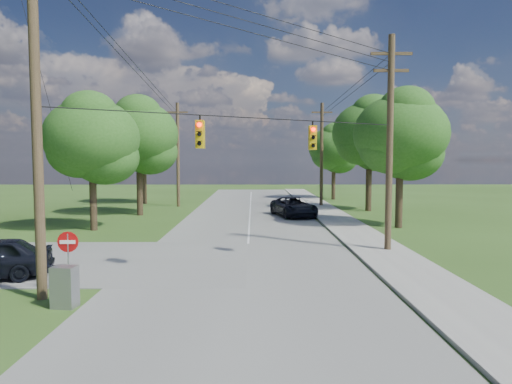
{
  "coord_description": "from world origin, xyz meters",
  "views": [
    {
      "loc": [
        2.26,
        -14.18,
        4.5
      ],
      "look_at": [
        2.38,
        5.0,
        3.16
      ],
      "focal_mm": 32.0,
      "sensor_mm": 36.0,
      "label": 1
    }
  ],
  "objects_px": {
    "pole_ne": "(390,140)",
    "pole_north_w": "(178,154)",
    "control_cabinet": "(65,287)",
    "do_not_enter_sign": "(68,248)",
    "pole_north_e": "(322,154)",
    "pole_sw": "(36,105)",
    "car_main_north": "(294,207)"
  },
  "relations": [
    {
      "from": "pole_ne",
      "to": "pole_north_w",
      "type": "height_order",
      "value": "pole_ne"
    },
    {
      "from": "control_cabinet",
      "to": "do_not_enter_sign",
      "type": "relative_size",
      "value": 0.6
    },
    {
      "from": "pole_north_e",
      "to": "do_not_enter_sign",
      "type": "relative_size",
      "value": 4.73
    },
    {
      "from": "pole_sw",
      "to": "pole_ne",
      "type": "xyz_separation_m",
      "value": [
        13.5,
        7.6,
        -0.76
      ]
    },
    {
      "from": "pole_north_w",
      "to": "do_not_enter_sign",
      "type": "relative_size",
      "value": 4.73
    },
    {
      "from": "pole_ne",
      "to": "control_cabinet",
      "type": "bearing_deg",
      "value": -145.66
    },
    {
      "from": "pole_sw",
      "to": "pole_north_e",
      "type": "xyz_separation_m",
      "value": [
        13.5,
        29.6,
        -1.1
      ]
    },
    {
      "from": "pole_sw",
      "to": "pole_ne",
      "type": "distance_m",
      "value": 15.51
    },
    {
      "from": "pole_sw",
      "to": "pole_north_w",
      "type": "xyz_separation_m",
      "value": [
        -0.4,
        29.6,
        -1.1
      ]
    },
    {
      "from": "do_not_enter_sign",
      "to": "pole_ne",
      "type": "bearing_deg",
      "value": 27.16
    },
    {
      "from": "pole_sw",
      "to": "do_not_enter_sign",
      "type": "bearing_deg",
      "value": 43.3
    },
    {
      "from": "pole_north_e",
      "to": "pole_ne",
      "type": "bearing_deg",
      "value": -90.0
    },
    {
      "from": "pole_sw",
      "to": "pole_north_w",
      "type": "bearing_deg",
      "value": 90.77
    },
    {
      "from": "pole_north_e",
      "to": "pole_north_w",
      "type": "distance_m",
      "value": 13.9
    },
    {
      "from": "do_not_enter_sign",
      "to": "pole_north_w",
      "type": "bearing_deg",
      "value": 90.65
    },
    {
      "from": "pole_sw",
      "to": "pole_north_e",
      "type": "distance_m",
      "value": 32.55
    },
    {
      "from": "pole_sw",
      "to": "do_not_enter_sign",
      "type": "relative_size",
      "value": 5.67
    },
    {
      "from": "pole_north_e",
      "to": "do_not_enter_sign",
      "type": "distance_m",
      "value": 31.93
    },
    {
      "from": "pole_north_e",
      "to": "pole_north_w",
      "type": "bearing_deg",
      "value": 180.0
    },
    {
      "from": "pole_north_w",
      "to": "do_not_enter_sign",
      "type": "xyz_separation_m",
      "value": [
        1.03,
        -29.0,
        -3.57
      ]
    },
    {
      "from": "pole_sw",
      "to": "pole_north_w",
      "type": "relative_size",
      "value": 1.2
    },
    {
      "from": "pole_ne",
      "to": "pole_north_w",
      "type": "distance_m",
      "value": 26.03
    },
    {
      "from": "control_cabinet",
      "to": "pole_ne",
      "type": "bearing_deg",
      "value": 41.91
    },
    {
      "from": "pole_ne",
      "to": "pole_north_e",
      "type": "bearing_deg",
      "value": 90.0
    },
    {
      "from": "control_cabinet",
      "to": "pole_north_e",
      "type": "bearing_deg",
      "value": 75.42
    },
    {
      "from": "control_cabinet",
      "to": "pole_sw",
      "type": "bearing_deg",
      "value": 149.16
    },
    {
      "from": "pole_ne",
      "to": "control_cabinet",
      "type": "xyz_separation_m",
      "value": [
        -12.4,
        -8.47,
        -4.83
      ]
    },
    {
      "from": "pole_north_w",
      "to": "control_cabinet",
      "type": "height_order",
      "value": "pole_north_w"
    },
    {
      "from": "pole_north_w",
      "to": "car_main_north",
      "type": "bearing_deg",
      "value": -37.5
    },
    {
      "from": "pole_north_w",
      "to": "control_cabinet",
      "type": "xyz_separation_m",
      "value": [
        1.5,
        -30.47,
        -4.49
      ]
    },
    {
      "from": "pole_ne",
      "to": "do_not_enter_sign",
      "type": "distance_m",
      "value": 15.16
    },
    {
      "from": "car_main_north",
      "to": "control_cabinet",
      "type": "height_order",
      "value": "car_main_north"
    }
  ]
}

